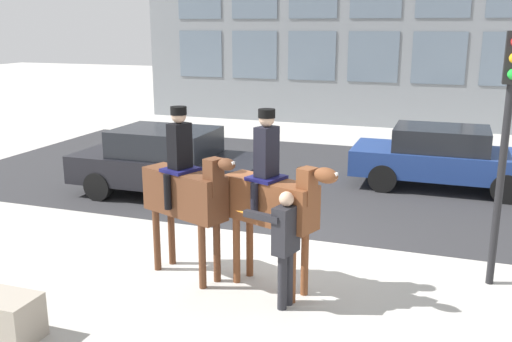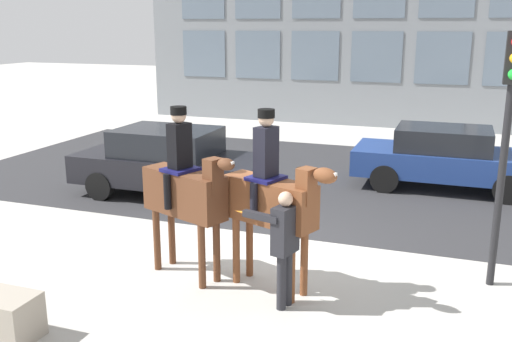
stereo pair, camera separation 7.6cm
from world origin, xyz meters
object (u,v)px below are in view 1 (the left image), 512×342
at_px(traffic_light, 507,119).
at_px(mounted_horse_lead, 186,190).
at_px(street_car_near_lane, 169,162).
at_px(mounted_horse_companion, 272,198).
at_px(pedestrian_bystander, 285,241).
at_px(street_car_far_lane, 443,157).

bearing_deg(traffic_light, mounted_horse_lead, -164.37).
height_order(mounted_horse_lead, street_car_near_lane, mounted_horse_lead).
relative_size(mounted_horse_companion, pedestrian_bystander, 1.60).
xyz_separation_m(street_car_far_lane, traffic_light, (0.86, -5.24, 1.75)).
relative_size(pedestrian_bystander, street_car_far_lane, 0.39).
relative_size(street_car_far_lane, traffic_light, 1.15).
distance_m(pedestrian_bystander, street_car_far_lane, 7.22).
relative_size(mounted_horse_companion, street_car_near_lane, 0.61).
bearing_deg(traffic_light, mounted_horse_companion, -157.82).
xyz_separation_m(mounted_horse_companion, street_car_near_lane, (-3.65, 3.79, -0.62)).
relative_size(street_car_near_lane, street_car_far_lane, 1.03).
relative_size(mounted_horse_lead, traffic_light, 0.71).
bearing_deg(pedestrian_bystander, street_car_far_lane, -89.55).
bearing_deg(mounted_horse_companion, traffic_light, 42.33).
xyz_separation_m(street_car_near_lane, traffic_light, (6.71, -2.54, 1.72)).
bearing_deg(pedestrian_bystander, mounted_horse_lead, -0.20).
bearing_deg(mounted_horse_companion, street_car_far_lane, 91.38).
bearing_deg(pedestrian_bystander, mounted_horse_companion, -39.43).
distance_m(mounted_horse_lead, street_car_far_lane, 7.43).
xyz_separation_m(mounted_horse_lead, mounted_horse_companion, (1.37, -0.01, 0.02)).
relative_size(mounted_horse_companion, street_car_far_lane, 0.62).
relative_size(mounted_horse_lead, pedestrian_bystander, 1.59).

